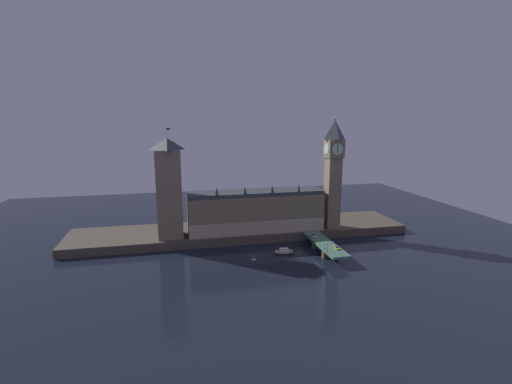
{
  "coord_description": "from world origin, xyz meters",
  "views": [
    {
      "loc": [
        -43.41,
        -195.9,
        77.04
      ],
      "look_at": [
        5.83,
        20.0,
        32.79
      ],
      "focal_mm": 26.0,
      "sensor_mm": 36.0,
      "label": 1
    }
  ],
  "objects_px": {
    "car_northbound_lead": "(314,236)",
    "street_lamp_near": "(327,246)",
    "victoria_tower": "(169,188)",
    "car_southbound_lead": "(337,248)",
    "pedestrian_far_rail": "(309,235)",
    "pedestrian_near_rail": "(325,248)",
    "pedestrian_mid_walk": "(334,242)",
    "clock_tower": "(333,171)",
    "boat_upstream": "(284,252)"
  },
  "relations": [
    {
      "from": "street_lamp_near",
      "to": "boat_upstream",
      "type": "height_order",
      "value": "street_lamp_near"
    },
    {
      "from": "clock_tower",
      "to": "street_lamp_near",
      "type": "height_order",
      "value": "clock_tower"
    },
    {
      "from": "clock_tower",
      "to": "pedestrian_near_rail",
      "type": "xyz_separation_m",
      "value": [
        -22.2,
        -41.27,
        -36.5
      ]
    },
    {
      "from": "car_southbound_lead",
      "to": "pedestrian_far_rail",
      "type": "height_order",
      "value": "pedestrian_far_rail"
    },
    {
      "from": "car_northbound_lead",
      "to": "pedestrian_near_rail",
      "type": "distance_m",
      "value": 21.81
    },
    {
      "from": "victoria_tower",
      "to": "car_southbound_lead",
      "type": "distance_m",
      "value": 104.1
    },
    {
      "from": "pedestrian_mid_walk",
      "to": "victoria_tower",
      "type": "bearing_deg",
      "value": 158.18
    },
    {
      "from": "street_lamp_near",
      "to": "victoria_tower",
      "type": "bearing_deg",
      "value": 149.34
    },
    {
      "from": "car_southbound_lead",
      "to": "clock_tower",
      "type": "bearing_deg",
      "value": 69.96
    },
    {
      "from": "victoria_tower",
      "to": "pedestrian_far_rail",
      "type": "relative_size",
      "value": 37.46
    },
    {
      "from": "car_southbound_lead",
      "to": "pedestrian_mid_walk",
      "type": "relative_size",
      "value": 2.76
    },
    {
      "from": "car_northbound_lead",
      "to": "pedestrian_mid_walk",
      "type": "xyz_separation_m",
      "value": [
        6.8,
        -14.04,
        0.1
      ]
    },
    {
      "from": "victoria_tower",
      "to": "car_northbound_lead",
      "type": "distance_m",
      "value": 92.24
    },
    {
      "from": "car_southbound_lead",
      "to": "pedestrian_near_rail",
      "type": "distance_m",
      "value": 6.88
    },
    {
      "from": "pedestrian_near_rail",
      "to": "clock_tower",
      "type": "bearing_deg",
      "value": 61.73
    },
    {
      "from": "clock_tower",
      "to": "pedestrian_near_rail",
      "type": "relative_size",
      "value": 40.06
    },
    {
      "from": "pedestrian_near_rail",
      "to": "pedestrian_mid_walk",
      "type": "bearing_deg",
      "value": 40.13
    },
    {
      "from": "clock_tower",
      "to": "car_northbound_lead",
      "type": "bearing_deg",
      "value": -135.5
    },
    {
      "from": "car_northbound_lead",
      "to": "car_southbound_lead",
      "type": "relative_size",
      "value": 1.06
    },
    {
      "from": "car_southbound_lead",
      "to": "pedestrian_far_rail",
      "type": "xyz_separation_m",
      "value": [
        -6.8,
        24.15,
        0.32
      ]
    },
    {
      "from": "pedestrian_far_rail",
      "to": "car_northbound_lead",
      "type": "bearing_deg",
      "value": -34.01
    },
    {
      "from": "pedestrian_mid_walk",
      "to": "pedestrian_far_rail",
      "type": "relative_size",
      "value": 0.89
    },
    {
      "from": "car_northbound_lead",
      "to": "pedestrian_mid_walk",
      "type": "bearing_deg",
      "value": -64.14
    },
    {
      "from": "victoria_tower",
      "to": "pedestrian_near_rail",
      "type": "distance_m",
      "value": 97.81
    },
    {
      "from": "car_northbound_lead",
      "to": "car_southbound_lead",
      "type": "distance_m",
      "value": 23.07
    },
    {
      "from": "pedestrian_far_rail",
      "to": "victoria_tower",
      "type": "bearing_deg",
      "value": 165.67
    },
    {
      "from": "car_southbound_lead",
      "to": "street_lamp_near",
      "type": "distance_m",
      "value": 8.53
    },
    {
      "from": "pedestrian_near_rail",
      "to": "boat_upstream",
      "type": "bearing_deg",
      "value": 143.37
    },
    {
      "from": "victoria_tower",
      "to": "pedestrian_mid_walk",
      "type": "distance_m",
      "value": 102.63
    },
    {
      "from": "car_southbound_lead",
      "to": "pedestrian_far_rail",
      "type": "bearing_deg",
      "value": 105.73
    },
    {
      "from": "clock_tower",
      "to": "pedestrian_mid_walk",
      "type": "relative_size",
      "value": 45.88
    },
    {
      "from": "car_northbound_lead",
      "to": "pedestrian_far_rail",
      "type": "bearing_deg",
      "value": 145.99
    },
    {
      "from": "pedestrian_near_rail",
      "to": "car_southbound_lead",
      "type": "bearing_deg",
      "value": -7.8
    },
    {
      "from": "car_northbound_lead",
      "to": "street_lamp_near",
      "type": "relative_size",
      "value": 0.79
    },
    {
      "from": "victoria_tower",
      "to": "pedestrian_near_rail",
      "type": "relative_size",
      "value": 36.83
    },
    {
      "from": "street_lamp_near",
      "to": "boat_upstream",
      "type": "xyz_separation_m",
      "value": [
        -18.61,
        18.46,
        -8.6
      ]
    },
    {
      "from": "clock_tower",
      "to": "car_northbound_lead",
      "type": "relative_size",
      "value": 15.65
    },
    {
      "from": "victoria_tower",
      "to": "clock_tower",
      "type": "bearing_deg",
      "value": -1.64
    },
    {
      "from": "car_southbound_lead",
      "to": "street_lamp_near",
      "type": "bearing_deg",
      "value": -154.74
    },
    {
      "from": "pedestrian_far_rail",
      "to": "boat_upstream",
      "type": "distance_m",
      "value": 21.87
    },
    {
      "from": "car_southbound_lead",
      "to": "pedestrian_far_rail",
      "type": "distance_m",
      "value": 25.09
    },
    {
      "from": "victoria_tower",
      "to": "street_lamp_near",
      "type": "bearing_deg",
      "value": -30.66
    },
    {
      "from": "boat_upstream",
      "to": "car_southbound_lead",
      "type": "bearing_deg",
      "value": -30.27
    },
    {
      "from": "victoria_tower",
      "to": "boat_upstream",
      "type": "xyz_separation_m",
      "value": [
        63.38,
        -30.14,
        -34.5
      ]
    },
    {
      "from": "car_northbound_lead",
      "to": "pedestrian_mid_walk",
      "type": "height_order",
      "value": "pedestrian_mid_walk"
    },
    {
      "from": "pedestrian_mid_walk",
      "to": "street_lamp_near",
      "type": "bearing_deg",
      "value": -128.33
    },
    {
      "from": "pedestrian_near_rail",
      "to": "pedestrian_mid_walk",
      "type": "height_order",
      "value": "pedestrian_near_rail"
    },
    {
      "from": "pedestrian_near_rail",
      "to": "pedestrian_far_rail",
      "type": "relative_size",
      "value": 1.02
    },
    {
      "from": "victoria_tower",
      "to": "car_northbound_lead",
      "type": "xyz_separation_m",
      "value": [
        84.65,
        -22.58,
        -28.85
      ]
    },
    {
      "from": "clock_tower",
      "to": "pedestrian_near_rail",
      "type": "height_order",
      "value": "clock_tower"
    }
  ]
}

